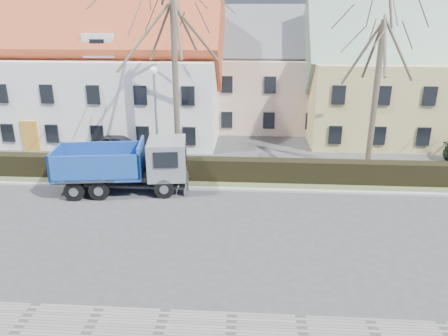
# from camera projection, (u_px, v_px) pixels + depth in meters

# --- Properties ---
(ground) EXTENTS (120.00, 120.00, 0.00)m
(ground) POSITION_uv_depth(u_px,v_px,m) (191.00, 227.00, 20.20)
(ground) COLOR #353537
(curb_far) EXTENTS (80.00, 0.30, 0.12)m
(curb_far) POSITION_uv_depth(u_px,v_px,m) (202.00, 188.00, 24.50)
(curb_far) COLOR #9F9D9A
(curb_far) RESTS_ON ground
(grass_strip) EXTENTS (80.00, 3.00, 0.10)m
(grass_strip) POSITION_uv_depth(u_px,v_px,m) (205.00, 178.00, 26.00)
(grass_strip) COLOR #44502D
(grass_strip) RESTS_ON ground
(hedge) EXTENTS (60.00, 0.90, 1.30)m
(hedge) POSITION_uv_depth(u_px,v_px,m) (205.00, 170.00, 25.61)
(hedge) COLOR black
(hedge) RESTS_ON ground
(building_white) EXTENTS (26.80, 10.80, 9.50)m
(building_white) POSITION_uv_depth(u_px,v_px,m) (54.00, 74.00, 34.45)
(building_white) COLOR white
(building_white) RESTS_ON ground
(building_pink) EXTENTS (10.80, 8.80, 8.00)m
(building_pink) POSITION_uv_depth(u_px,v_px,m) (269.00, 79.00, 37.37)
(building_pink) COLOR #D2AD94
(building_pink) RESTS_ON ground
(building_yellow) EXTENTS (18.80, 10.80, 8.50)m
(building_yellow) POSITION_uv_depth(u_px,v_px,m) (426.00, 83.00, 33.70)
(building_yellow) COLOR tan
(building_yellow) RESTS_ON ground
(tree_1) EXTENTS (9.20, 9.20, 12.65)m
(tree_1) POSITION_uv_depth(u_px,v_px,m) (175.00, 66.00, 26.17)
(tree_1) COLOR #4D4235
(tree_1) RESTS_ON ground
(tree_2) EXTENTS (8.00, 8.00, 11.00)m
(tree_2) POSITION_uv_depth(u_px,v_px,m) (377.00, 82.00, 25.68)
(tree_2) COLOR #4D4235
(tree_2) RESTS_ON ground
(dump_truck) EXTENTS (7.78, 3.79, 2.99)m
(dump_truck) POSITION_uv_depth(u_px,v_px,m) (117.00, 166.00, 23.80)
(dump_truck) COLOR navy
(dump_truck) RESTS_ON ground
(streetlight) EXTENTS (0.51, 0.51, 6.57)m
(streetlight) POSITION_uv_depth(u_px,v_px,m) (156.00, 121.00, 25.85)
(streetlight) COLOR gray
(streetlight) RESTS_ON ground
(cart_frame) EXTENTS (0.75, 0.46, 0.67)m
(cart_frame) POSITION_uv_depth(u_px,v_px,m) (88.00, 180.00, 24.94)
(cart_frame) COLOR silver
(cart_frame) RESTS_ON ground
(parked_car_a) EXTENTS (4.18, 2.03, 1.37)m
(parked_car_a) POSITION_uv_depth(u_px,v_px,m) (120.00, 144.00, 30.41)
(parked_car_a) COLOR black
(parked_car_a) RESTS_ON ground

